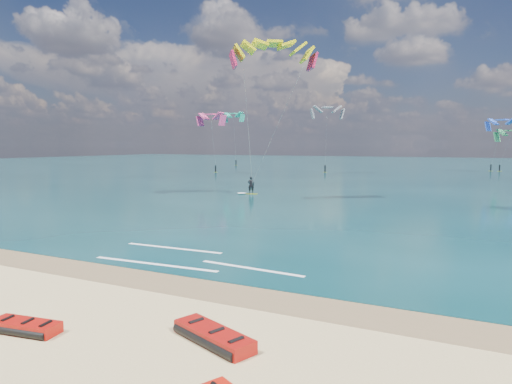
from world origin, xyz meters
TOP-DOWN VIEW (x-y plane):
  - ground at (0.00, 40.00)m, footprint 320.00×320.00m
  - wet_sand_strip at (0.00, 3.00)m, footprint 320.00×2.40m
  - sea at (0.00, 104.00)m, footprint 320.00×200.00m
  - packed_kite_left at (1.30, -2.87)m, footprint 2.51×1.42m
  - packed_kite_mid at (6.78, -1.02)m, footprint 3.26×2.22m
  - kitesurfer_main at (-7.09, 31.80)m, footprint 11.94×8.25m
  - shoreline_foam at (0.82, 6.40)m, footprint 11.20×3.63m
  - distant_kites at (-3.48, 79.93)m, footprint 78.06×32.64m

SIDE VIEW (x-z plane):
  - ground at x=0.00m, z-range 0.00..0.00m
  - packed_kite_left at x=1.30m, z-range -0.20..0.20m
  - packed_kite_mid at x=6.78m, z-range -0.22..0.22m
  - wet_sand_strip at x=0.00m, z-range 0.00..0.01m
  - sea at x=0.00m, z-range 0.00..0.04m
  - shoreline_foam at x=0.82m, z-range 0.04..0.05m
  - distant_kites at x=-3.48m, z-range -1.21..12.42m
  - kitesurfer_main at x=-7.09m, z-range 0.38..17.44m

